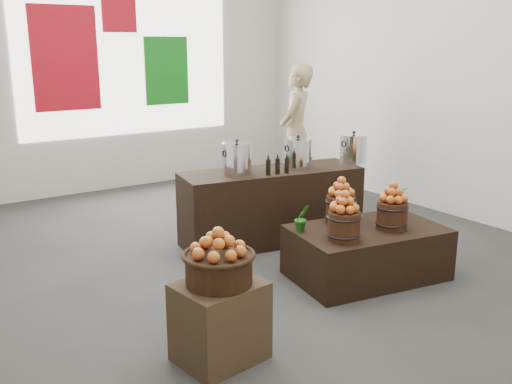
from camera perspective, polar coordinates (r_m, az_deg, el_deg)
ground at (r=5.78m, az=-1.30°, el=-6.61°), size 7.00×7.00×0.00m
back_wall at (r=8.54m, az=-14.70°, el=13.52°), size 6.00×0.04×4.00m
back_opening at (r=8.63m, az=-12.73°, el=13.64°), size 3.20×0.02×2.40m
deco_red_left at (r=8.33m, az=-18.55°, el=12.54°), size 0.90×0.04×1.40m
deco_green_right at (r=8.87m, az=-8.93°, el=11.89°), size 0.70×0.04×1.00m
deco_red_upper at (r=8.59m, az=-13.55°, el=16.93°), size 0.50×0.04×0.50m
crate at (r=3.94m, az=-3.64°, el=-12.81°), size 0.61×0.52×0.55m
wicker_basket at (r=3.78m, az=-3.73°, el=-7.73°), size 0.44×0.44×0.20m
apples_in_basket at (r=3.71m, az=-3.78°, el=-4.96°), size 0.35×0.35×0.19m
display_table at (r=5.36m, az=11.01°, el=-5.94°), size 1.48×1.05×0.47m
apple_bucket_front_left at (r=4.88m, az=8.78°, el=-3.39°), size 0.27×0.27×0.25m
apples_in_bucket_front_left at (r=4.82m, az=8.88°, el=-0.93°), size 0.20×0.20×0.18m
apple_bucket_front_right at (r=5.27m, az=13.43°, el=-2.29°), size 0.27×0.27×0.25m
apples_in_bucket_front_right at (r=5.21m, az=13.57°, el=-0.00°), size 0.20×0.20×0.18m
apple_bucket_rear at (r=5.37m, az=8.46°, el=-1.73°), size 0.27×0.27×0.25m
apples_in_bucket_rear at (r=5.31m, az=8.54°, el=0.52°), size 0.20×0.20×0.18m
herb_garnish_right at (r=5.62m, az=13.44°, el=-0.98°), size 0.30×0.27×0.30m
herb_garnish_left at (r=5.07m, az=4.61°, el=-2.61°), size 0.15×0.12×0.25m
counter at (r=6.15m, az=1.55°, el=-1.41°), size 2.02×0.96×0.79m
stock_pot_left at (r=5.86m, az=-1.93°, el=3.30°), size 0.30×0.30×0.30m
stock_pot_center at (r=6.16m, az=4.19°, el=3.82°), size 0.30×0.30×0.30m
stock_pot_right at (r=6.51m, az=9.69°, el=4.24°), size 0.30×0.30×0.30m
oil_cruets at (r=5.85m, az=2.40°, el=2.89°), size 0.22×0.09×0.22m
shopper at (r=7.86m, az=4.00°, el=6.00°), size 0.80×0.75×1.84m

